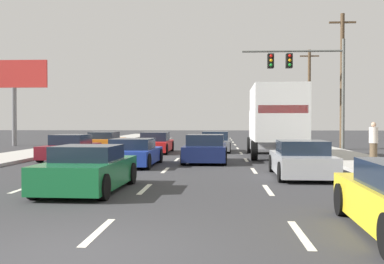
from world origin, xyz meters
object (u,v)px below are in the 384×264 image
Objects in this scene: car_silver at (301,160)px; pedestrian_near_corner at (373,142)px; car_maroon at (71,148)px; utility_pole_far at (309,94)px; box_truck at (275,118)px; car_green at (88,170)px; car_navy at (205,150)px; utility_pole_mid at (342,80)px; car_red at (156,144)px; car_gray at (215,143)px; car_blue at (134,153)px; car_orange at (105,143)px; roadside_billboard at (14,83)px; traffic_signal_mast at (302,70)px.

car_silver is 2.40× the size of pedestrian_near_corner.
utility_pole_far reaches higher than car_maroon.
car_green is at bearing -118.05° from box_truck.
utility_pole_mid is (9.01, 10.77, 4.17)m from car_navy.
car_gray is at bearing 17.77° from car_red.
utility_pole_mid is (12.01, 12.63, 4.22)m from car_blue.
box_truck is at bearing -21.85° from car_orange.
box_truck is 5.53m from pedestrian_near_corner.
car_red is 14.86m from roadside_billboard.
traffic_signal_mast reaches higher than car_silver.
car_blue is 17.93m from utility_pole_mid.
car_navy is (3.17, -6.32, 0.02)m from car_red.
utility_pole_far reaches higher than pedestrian_near_corner.
car_navy is 21.03m from roadside_billboard.
car_silver is 17.72m from utility_pole_mid.
car_gray is 2.42× the size of pedestrian_near_corner.
car_red is at bearing 90.90° from car_green.
traffic_signal_mast is (6.22, 10.09, 4.73)m from car_navy.
car_blue is 0.46× the size of utility_pole_mid.
car_gray is at bearing 130.51° from pedestrian_near_corner.
pedestrian_near_corner reaches higher than car_maroon.
car_green is at bearing -101.46° from car_gray.
car_navy reaches higher than car_maroon.
car_orange is 6.01m from car_maroon.
box_truck is (6.49, 12.19, 1.51)m from car_green.
roadside_billboard is 27.15m from pedestrian_near_corner.
box_truck is at bearing -111.01° from traffic_signal_mast.
car_silver is at bearing -91.04° from box_truck.
car_green is at bearing -61.67° from roadside_billboard.
car_navy is at bearing 121.72° from car_silver.
utility_pole_mid is at bearing 50.10° from car_navy.
utility_pole_mid is at bearing 13.02° from car_orange.
roadside_billboard reaches higher than car_green.
car_silver is at bearing -77.00° from car_gray.
traffic_signal_mast reaches higher than pedestrian_near_corner.
traffic_signal_mast is at bearing 21.91° from car_red.
car_silver is (2.99, -12.97, -0.01)m from car_gray.
car_navy is 0.45× the size of utility_pole_mid.
car_orange is at bearing 131.91° from car_navy.
traffic_signal_mast reaches higher than car_green.
car_gray reaches higher than car_orange.
car_blue is 9.93m from car_gray.
utility_pole_mid is 5.38× the size of pedestrian_near_corner.
car_red is 1.05× the size of car_navy.
car_red is at bearing 55.45° from car_maroon.
traffic_signal_mast reaches higher than car_maroon.
car_navy is at bearing 71.96° from car_green.
utility_pole_far is at bearing 54.42° from car_maroon.
utility_pole_mid is (2.79, 0.68, -0.56)m from traffic_signal_mast.
car_maroon is 1.08× the size of car_blue.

